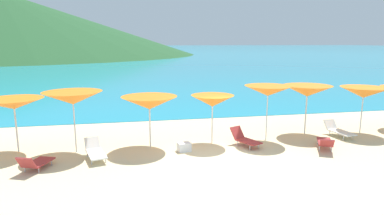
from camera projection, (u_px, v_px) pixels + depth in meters
The scene contains 16 objects.
ground_plane at pixel (178, 109), 22.04m from camera, with size 50.00×100.00×0.30m, color beige.
ocean_water at pixel (130, 48), 230.15m from camera, with size 650.00×440.00×0.02m, color teal.
headland_hill at pixel (2, 23), 111.26m from camera, with size 129.26×129.26×20.84m, color #235128.
umbrella_1 at pixel (14, 104), 12.62m from camera, with size 2.19×2.19×2.12m.
umbrella_2 at pixel (73, 98), 12.57m from camera, with size 2.43×2.43×2.38m.
umbrella_3 at pixel (149, 103), 13.28m from camera, with size 2.30×2.30×2.10m.
umbrella_4 at pixel (212, 101), 13.86m from camera, with size 1.87×1.87×2.05m.
umbrella_5 at pixel (268, 91), 14.23m from camera, with size 2.02×2.02×2.39m.
umbrella_6 at pixel (307, 91), 15.25m from camera, with size 2.27×2.27×2.27m.
umbrella_7 at pixel (364, 93), 15.40m from camera, with size 2.28×2.28×2.17m.
lounge_chair_1 at pixel (245, 139), 13.67m from camera, with size 1.08×1.47×0.71m.
lounge_chair_2 at pixel (325, 142), 13.25m from camera, with size 1.17×1.62×0.61m.
lounge_chair_4 at pixel (35, 163), 11.12m from camera, with size 1.02×1.40×0.62m.
lounge_chair_5 at pixel (339, 130), 15.09m from camera, with size 0.78×1.60×0.64m.
lounge_chair_7 at pixel (95, 151), 12.23m from camera, with size 0.94×1.69×0.63m.
cooler_box at pixel (184, 147), 13.06m from camera, with size 0.50×0.36×0.34m, color white.
Camera 1 is at (-3.29, -11.37, 4.21)m, focal length 31.12 mm.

